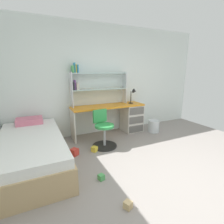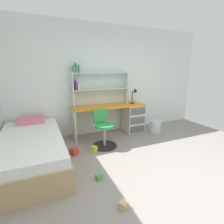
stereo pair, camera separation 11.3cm
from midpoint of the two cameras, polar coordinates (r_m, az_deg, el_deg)
name	(u,v)px [view 2 (the right image)]	position (r m, az deg, el deg)	size (l,w,h in m)	color
ground_plane	(176,191)	(2.69, 21.90, -23.44)	(5.64, 6.17, 0.02)	gray
room_shell	(63,87)	(2.73, -15.02, 8.21)	(5.64, 6.17, 2.67)	silver
desk	(126,116)	(4.45, 5.59, -1.42)	(1.81, 0.52, 0.75)	orange
bookshelf_hutch	(95,82)	(4.11, -4.95, 9.84)	(1.39, 0.22, 1.00)	silver
desk_lamp	(135,94)	(4.39, 8.51, 6.06)	(0.20, 0.17, 0.38)	black
swivel_chair	(104,132)	(3.62, -1.86, -6.89)	(0.52, 0.52, 0.78)	black
bed_platform	(32,150)	(3.25, -24.43, -11.44)	(1.04, 2.09, 0.64)	tan
waste_bin	(155,127)	(4.60, 15.00, -4.76)	(0.29, 0.29, 0.31)	silver
toy_block_red_0	(74,151)	(3.42, -11.69, -12.83)	(0.13, 0.13, 0.13)	red
toy_block_green_1	(99,177)	(2.70, -3.19, -20.92)	(0.08, 0.08, 0.08)	#479E51
toy_block_natural_2	(123,205)	(2.27, 5.39, -28.69)	(0.09, 0.09, 0.09)	tan
toy_block_yellow_3	(94,149)	(3.50, -5.06, -12.20)	(0.10, 0.10, 0.10)	gold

